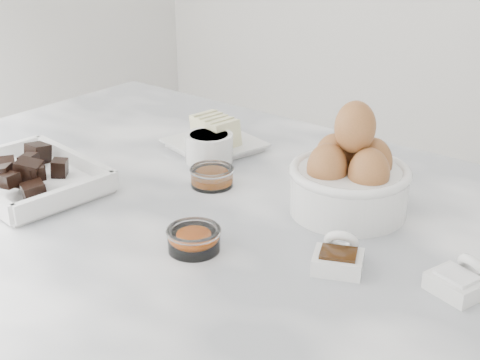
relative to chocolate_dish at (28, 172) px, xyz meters
name	(u,v)px	position (x,y,z in m)	size (l,w,h in m)	color
marble_slab	(216,221)	(0.27, 0.12, -0.04)	(1.20, 0.80, 0.04)	white
chocolate_dish	(28,172)	(0.00, 0.00, 0.00)	(0.25, 0.20, 0.06)	white
butter_plate	(213,137)	(0.11, 0.30, 0.00)	(0.17, 0.17, 0.06)	white
sugar_ramekin	(209,146)	(0.15, 0.25, 0.00)	(0.08, 0.08, 0.05)	white
egg_bowl	(350,177)	(0.42, 0.23, 0.03)	(0.17, 0.17, 0.16)	white
honey_bowl	(212,176)	(0.21, 0.18, -0.01)	(0.07, 0.07, 0.03)	white
zest_bowl	(194,238)	(0.33, 0.01, -0.01)	(0.07, 0.07, 0.03)	white
vanilla_spoon	(339,256)	(0.49, 0.09, -0.01)	(0.08, 0.09, 0.04)	white
salt_spoon	(460,280)	(0.63, 0.13, -0.01)	(0.07, 0.08, 0.04)	white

